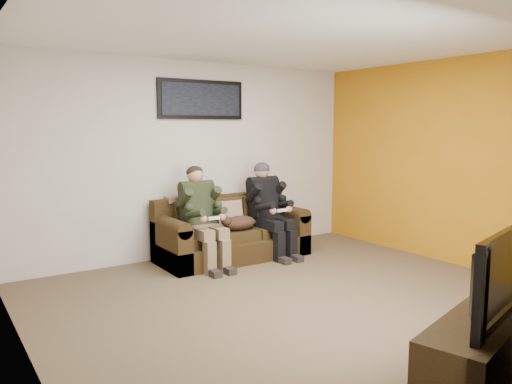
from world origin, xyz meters
TOP-DOWN VIEW (x-y plane):
  - floor at (0.00, 0.00)m, footprint 5.00×5.00m
  - ceiling at (0.00, 0.00)m, footprint 5.00×5.00m
  - wall_back at (0.00, 2.25)m, footprint 5.00×0.00m
  - wall_left at (-2.50, 0.00)m, footprint 0.00×4.50m
  - wall_right at (2.50, 0.00)m, footprint 0.00×4.50m
  - accent_wall_right at (2.49, 0.00)m, footprint 0.00×4.50m
  - sofa at (0.28, 1.82)m, footprint 1.98×0.86m
  - throw_pillow at (0.28, 1.86)m, footprint 0.38×0.18m
  - throw_blanket at (-0.31, 2.07)m, footprint 0.41×0.20m
  - person_left at (-0.22, 1.66)m, footprint 0.51×0.87m
  - person_right at (0.79, 1.66)m, footprint 0.51×0.86m
  - cat at (0.30, 1.64)m, footprint 0.66×0.26m
  - framed_poster at (0.08, 2.22)m, footprint 1.25×0.05m
  - tv_stand at (0.06, -1.95)m, footprint 1.46×0.80m
  - television at (0.06, -1.95)m, footprint 1.09×0.42m

SIDE VIEW (x-z plane):
  - floor at x=0.00m, z-range 0.00..0.00m
  - tv_stand at x=0.06m, z-range 0.00..0.44m
  - sofa at x=0.28m, z-range -0.10..0.71m
  - cat at x=0.30m, z-range 0.38..0.62m
  - throw_pillow at x=0.28m, z-range 0.39..0.76m
  - person_left at x=-0.22m, z-range 0.07..1.32m
  - person_right at x=0.79m, z-range 0.07..1.33m
  - television at x=0.06m, z-range 0.44..1.06m
  - throw_blanket at x=-0.31m, z-range 0.77..0.85m
  - wall_back at x=0.00m, z-range -1.20..3.80m
  - wall_left at x=-2.50m, z-range -0.95..3.55m
  - wall_right at x=2.50m, z-range -0.95..3.55m
  - accent_wall_right at x=2.49m, z-range -0.95..3.55m
  - framed_poster at x=0.08m, z-range 1.84..2.36m
  - ceiling at x=0.00m, z-range 2.60..2.60m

